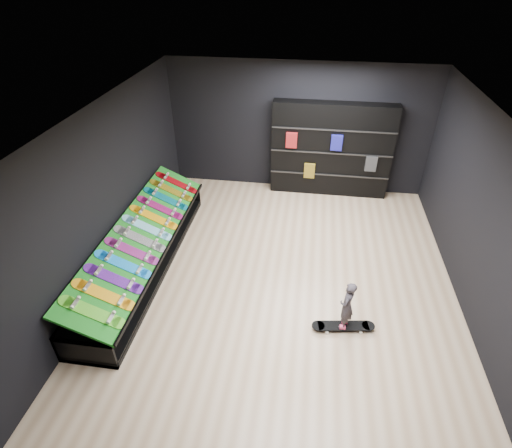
# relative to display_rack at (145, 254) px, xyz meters

# --- Properties ---
(floor) EXTENTS (6.00, 7.00, 0.01)m
(floor) POSITION_rel_display_rack_xyz_m (2.55, 0.00, -0.25)
(floor) COLOR tan
(floor) RESTS_ON ground
(ceiling) EXTENTS (6.00, 7.00, 0.01)m
(ceiling) POSITION_rel_display_rack_xyz_m (2.55, 0.00, 2.75)
(ceiling) COLOR white
(ceiling) RESTS_ON ground
(wall_back) EXTENTS (6.00, 0.02, 3.00)m
(wall_back) POSITION_rel_display_rack_xyz_m (2.55, 3.50, 1.25)
(wall_back) COLOR black
(wall_back) RESTS_ON ground
(wall_front) EXTENTS (6.00, 0.02, 3.00)m
(wall_front) POSITION_rel_display_rack_xyz_m (2.55, -3.50, 1.25)
(wall_front) COLOR black
(wall_front) RESTS_ON ground
(wall_left) EXTENTS (0.02, 7.00, 3.00)m
(wall_left) POSITION_rel_display_rack_xyz_m (-0.45, 0.00, 1.25)
(wall_left) COLOR black
(wall_left) RESTS_ON ground
(wall_right) EXTENTS (0.02, 7.00, 3.00)m
(wall_right) POSITION_rel_display_rack_xyz_m (5.55, 0.00, 1.25)
(wall_right) COLOR black
(wall_right) RESTS_ON ground
(display_rack) EXTENTS (0.90, 4.50, 0.50)m
(display_rack) POSITION_rel_display_rack_xyz_m (0.00, 0.00, 0.00)
(display_rack) COLOR black
(display_rack) RESTS_ON ground
(turf_ramp) EXTENTS (0.92, 4.50, 0.46)m
(turf_ramp) POSITION_rel_display_rack_xyz_m (0.05, 0.00, 0.46)
(turf_ramp) COLOR #106613
(turf_ramp) RESTS_ON display_rack
(back_shelving) EXTENTS (2.73, 0.32, 2.19)m
(back_shelving) POSITION_rel_display_rack_xyz_m (3.34, 3.32, 0.84)
(back_shelving) COLOR black
(back_shelving) RESTS_ON ground
(floor_skateboard) EXTENTS (1.00, 0.36, 0.09)m
(floor_skateboard) POSITION_rel_display_rack_xyz_m (3.60, -1.04, -0.20)
(floor_skateboard) COLOR black
(floor_skateboard) RESTS_ON ground
(child) EXTENTS (0.19, 0.23, 0.51)m
(child) POSITION_rel_display_rack_xyz_m (3.60, -1.04, 0.10)
(child) COLOR black
(child) RESTS_ON floor_skateboard
(display_board_0) EXTENTS (0.93, 0.22, 0.50)m
(display_board_0) POSITION_rel_display_rack_xyz_m (0.06, -1.90, 0.49)
(display_board_0) COLOR green
(display_board_0) RESTS_ON turf_ramp
(display_board_1) EXTENTS (0.93, 0.22, 0.50)m
(display_board_1) POSITION_rel_display_rack_xyz_m (0.06, -1.55, 0.49)
(display_board_1) COLOR orange
(display_board_1) RESTS_ON turf_ramp
(display_board_2) EXTENTS (0.93, 0.22, 0.50)m
(display_board_2) POSITION_rel_display_rack_xyz_m (0.06, -1.21, 0.49)
(display_board_2) COLOR purple
(display_board_2) RESTS_ON turf_ramp
(display_board_3) EXTENTS (0.93, 0.22, 0.50)m
(display_board_3) POSITION_rel_display_rack_xyz_m (0.06, -0.86, 0.49)
(display_board_3) COLOR blue
(display_board_3) RESTS_ON turf_ramp
(display_board_4) EXTENTS (0.93, 0.22, 0.50)m
(display_board_4) POSITION_rel_display_rack_xyz_m (0.06, -0.52, 0.49)
(display_board_4) COLOR #2626BF
(display_board_4) RESTS_ON turf_ramp
(display_board_5) EXTENTS (0.93, 0.22, 0.50)m
(display_board_5) POSITION_rel_display_rack_xyz_m (0.06, -0.17, 0.49)
(display_board_5) COLOR black
(display_board_5) RESTS_ON turf_ramp
(display_board_6) EXTENTS (0.93, 0.22, 0.50)m
(display_board_6) POSITION_rel_display_rack_xyz_m (0.06, 0.17, 0.49)
(display_board_6) COLOR #0CB2E5
(display_board_6) RESTS_ON turf_ramp
(display_board_7) EXTENTS (0.93, 0.22, 0.50)m
(display_board_7) POSITION_rel_display_rack_xyz_m (0.06, 0.52, 0.49)
(display_board_7) COLOR yellow
(display_board_7) RESTS_ON turf_ramp
(display_board_8) EXTENTS (0.93, 0.22, 0.50)m
(display_board_8) POSITION_rel_display_rack_xyz_m (0.06, 0.86, 0.49)
(display_board_8) COLOR #E5198C
(display_board_8) RESTS_ON turf_ramp
(display_board_9) EXTENTS (0.93, 0.22, 0.50)m
(display_board_9) POSITION_rel_display_rack_xyz_m (0.06, 1.21, 0.49)
(display_board_9) COLOR #0C8C99
(display_board_9) RESTS_ON turf_ramp
(display_board_10) EXTENTS (0.93, 0.22, 0.50)m
(display_board_10) POSITION_rel_display_rack_xyz_m (0.06, 1.55, 0.49)
(display_board_10) COLOR yellow
(display_board_10) RESTS_ON turf_ramp
(display_board_11) EXTENTS (0.93, 0.22, 0.50)m
(display_board_11) POSITION_rel_display_rack_xyz_m (0.06, 1.90, 0.49)
(display_board_11) COLOR red
(display_board_11) RESTS_ON turf_ramp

